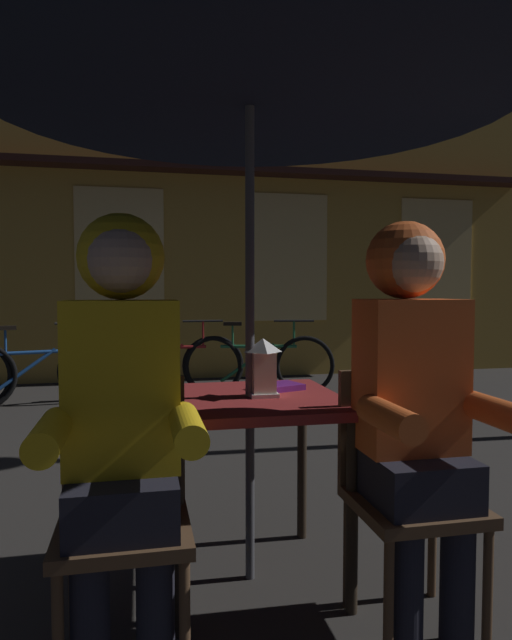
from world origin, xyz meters
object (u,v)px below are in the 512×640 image
(bicycle_second, at_px, (37,372))
(bicycle_fourth, at_px, (258,364))
(lantern, at_px, (263,366))
(book, at_px, (277,387))
(chair_right, at_px, (404,481))
(chair_left, at_px, (124,503))
(person_right_hooded, at_px, (414,383))
(cafe_table, at_px, (250,422))
(person_left_hooded, at_px, (122,394))
(patio_umbrella, at_px, (250,56))
(bicycle_third, at_px, (167,366))

(bicycle_second, bearing_deg, bicycle_fourth, 2.52)
(lantern, relative_size, bicycle_fourth, 0.14)
(lantern, xyz_separation_m, book, (0.09, 0.13, -0.11))
(bicycle_fourth, bearing_deg, book, -100.97)
(chair_right, height_order, bicycle_second, chair_right)
(chair_left, height_order, person_right_hooded, person_right_hooded)
(cafe_table, distance_m, person_left_hooded, 0.67)
(chair_left, distance_m, chair_right, 0.96)
(lantern, height_order, chair_left, lantern)
(patio_umbrella, bearing_deg, bicycle_second, 111.29)
(bicycle_second, bearing_deg, person_left_hooded, -76.94)
(cafe_table, relative_size, patio_umbrella, 0.32)
(chair_left, distance_m, person_left_hooded, 0.36)
(person_left_hooded, relative_size, person_right_hooded, 1.00)
(chair_left, relative_size, chair_right, 1.00)
(chair_right, relative_size, book, 4.35)
(cafe_table, relative_size, person_right_hooded, 0.53)
(chair_left, xyz_separation_m, bicycle_second, (-0.95, 4.04, -0.14))
(cafe_table, relative_size, bicycle_third, 0.44)
(chair_right, height_order, bicycle_third, chair_right)
(book, bearing_deg, bicycle_second, 94.94)
(cafe_table, bearing_deg, patio_umbrella, 0.00)
(chair_right, relative_size, person_right_hooded, 0.62)
(cafe_table, relative_size, chair_left, 0.85)
(cafe_table, xyz_separation_m, person_right_hooded, (0.48, -0.43, 0.21))
(bicycle_third, bearing_deg, book, -85.72)
(patio_umbrella, distance_m, bicycle_fourth, 4.22)
(cafe_table, bearing_deg, lantern, -9.71)
(bicycle_second, bearing_deg, chair_right, -64.68)
(chair_left, xyz_separation_m, bicycle_fourth, (1.33, 4.14, -0.14))
(patio_umbrella, bearing_deg, lantern, -9.71)
(lantern, xyz_separation_m, person_right_hooded, (0.43, -0.42, -0.01))
(chair_right, bearing_deg, chair_left, 180.00)
(chair_left, height_order, chair_right, same)
(cafe_table, bearing_deg, book, 40.23)
(bicycle_second, distance_m, bicycle_fourth, 2.28)
(lantern, bearing_deg, cafe_table, 170.29)
(bicycle_second, bearing_deg, lantern, -68.07)
(bicycle_second, bearing_deg, book, -66.13)
(book, bearing_deg, bicycle_fourth, 60.10)
(bicycle_third, bearing_deg, bicycle_second, -171.16)
(patio_umbrella, height_order, lantern, patio_umbrella)
(chair_right, relative_size, person_left_hooded, 0.62)
(patio_umbrella, xyz_separation_m, lantern, (0.05, -0.01, -1.20))
(person_right_hooded, bearing_deg, bicycle_second, 115.01)
(book, bearing_deg, cafe_table, -158.71)
(person_right_hooded, bearing_deg, chair_left, 176.61)
(cafe_table, height_order, lantern, lantern)
(cafe_table, distance_m, lantern, 0.23)
(cafe_table, distance_m, book, 0.22)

